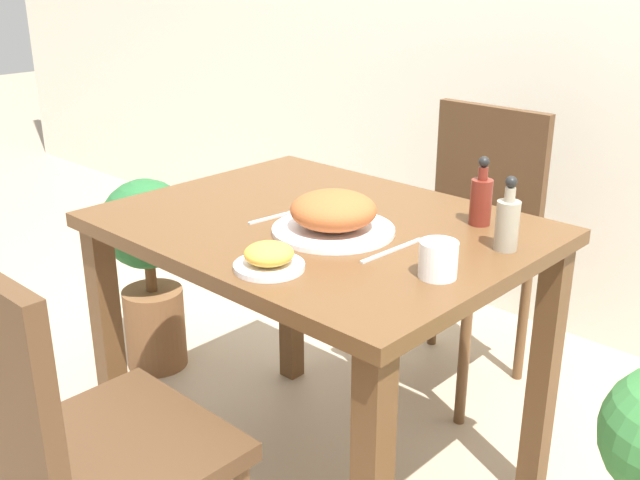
{
  "coord_description": "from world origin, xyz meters",
  "views": [
    {
      "loc": [
        1.17,
        -1.25,
        1.37
      ],
      "look_at": [
        0.0,
        0.0,
        0.72
      ],
      "focal_mm": 42.0,
      "sensor_mm": 36.0,
      "label": 1
    }
  ],
  "objects": [
    {
      "name": "food_plate",
      "position": [
        0.08,
        -0.04,
        0.81
      ],
      "size": [
        0.29,
        0.29,
        0.1
      ],
      "color": "white",
      "rests_on": "dining_table"
    },
    {
      "name": "dining_table",
      "position": [
        0.0,
        0.0,
        0.64
      ],
      "size": [
        1.01,
        0.79,
        0.77
      ],
      "color": "brown",
      "rests_on": "ground_plane"
    },
    {
      "name": "spoon_utensil",
      "position": [
        0.25,
        -0.04,
        0.77
      ],
      "size": [
        0.02,
        0.2,
        0.0
      ],
      "rotation": [
        0.0,
        0.0,
        1.52
      ],
      "color": "silver",
      "rests_on": "dining_table"
    },
    {
      "name": "drink_cup",
      "position": [
        0.4,
        -0.09,
        0.8
      ],
      "size": [
        0.08,
        0.08,
        0.08
      ],
      "color": "white",
      "rests_on": "dining_table"
    },
    {
      "name": "potted_plant_left",
      "position": [
        -0.86,
        0.07,
        0.41
      ],
      "size": [
        0.3,
        0.3,
        0.68
      ],
      "color": "brown",
      "rests_on": "ground_plane"
    },
    {
      "name": "fork_utensil",
      "position": [
        -0.09,
        -0.04,
        0.77
      ],
      "size": [
        0.03,
        0.2,
        0.0
      ],
      "rotation": [
        0.0,
        0.0,
        1.45
      ],
      "color": "silver",
      "rests_on": "dining_table"
    },
    {
      "name": "side_plate",
      "position": [
        0.13,
        -0.29,
        0.79
      ],
      "size": [
        0.15,
        0.15,
        0.06
      ],
      "color": "white",
      "rests_on": "dining_table"
    },
    {
      "name": "condiment_bottle",
      "position": [
        0.42,
        0.14,
        0.83
      ],
      "size": [
        0.05,
        0.05,
        0.17
      ],
      "color": "gray",
      "rests_on": "dining_table"
    },
    {
      "name": "chair_near",
      "position": [
        0.04,
        -0.72,
        0.52
      ],
      "size": [
        0.42,
        0.42,
        0.92
      ],
      "rotation": [
        0.0,
        0.0,
        3.14
      ],
      "color": "#4C331E",
      "rests_on": "ground_plane"
    },
    {
      "name": "sauce_bottle",
      "position": [
        0.29,
        0.24,
        0.83
      ],
      "size": [
        0.05,
        0.05,
        0.17
      ],
      "color": "maroon",
      "rests_on": "dining_table"
    },
    {
      "name": "ground_plane",
      "position": [
        0.0,
        0.0,
        0.0
      ],
      "size": [
        16.0,
        16.0,
        0.0
      ],
      "primitive_type": "plane",
      "color": "tan"
    },
    {
      "name": "chair_far",
      "position": [
        -0.05,
        0.76,
        0.52
      ],
      "size": [
        0.42,
        0.42,
        0.92
      ],
      "color": "#4C331E",
      "rests_on": "ground_plane"
    }
  ]
}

